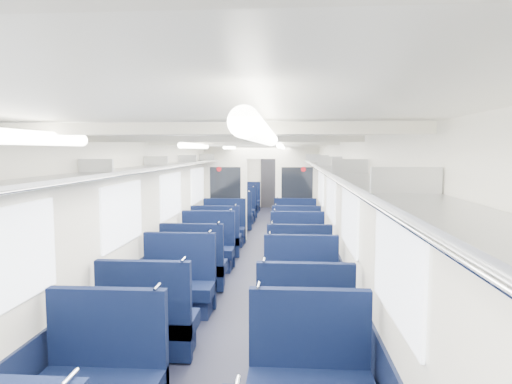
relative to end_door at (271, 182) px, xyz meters
name	(u,v)px	position (x,y,z in m)	size (l,w,h in m)	color
floor	(253,268)	(0.00, -8.94, -1.00)	(2.80, 18.00, 0.01)	black
ceiling	(253,142)	(0.00, -8.94, 1.35)	(2.80, 18.00, 0.01)	white
wall_left	(179,205)	(-1.40, -8.94, 0.18)	(0.02, 18.00, 2.35)	beige
dado_left	(180,248)	(-1.39, -8.94, -0.65)	(0.03, 17.90, 0.70)	black
wall_right	(329,206)	(1.40, -8.94, 0.18)	(0.02, 18.00, 2.35)	beige
dado_right	(327,251)	(1.39, -8.94, -0.65)	(0.03, 17.90, 0.70)	black
wall_far	(271,177)	(0.00, 0.06, 0.18)	(2.80, 0.02, 2.35)	beige
luggage_rack_left	(188,163)	(-1.21, -8.94, 0.97)	(0.36, 17.40, 0.18)	#B2B5BA
luggage_rack_right	(319,163)	(1.21, -8.94, 0.97)	(0.36, 17.40, 0.18)	#B2B5BA
windows	(251,195)	(0.00, -9.40, 0.42)	(2.78, 15.60, 0.75)	white
ceiling_fittings	(252,146)	(0.00, -9.20, 1.29)	(2.70, 16.06, 0.11)	silver
end_door	(271,182)	(0.00, 0.00, 0.00)	(0.75, 0.06, 2.00)	black
bulkhead	(261,190)	(0.00, -6.30, 0.23)	(2.80, 0.10, 2.35)	silver
seat_6	(102,383)	(-0.83, -13.84, -0.66)	(0.99, 0.55, 1.11)	black
seat_7	(310,384)	(0.83, -13.74, -0.66)	(0.99, 0.55, 1.11)	black
seat_8	(149,325)	(-0.83, -12.64, -0.66)	(0.99, 0.55, 1.11)	black
seat_9	(304,328)	(0.83, -12.61, -0.66)	(0.99, 0.55, 1.11)	black
seat_10	(178,288)	(-0.83, -11.35, -0.66)	(0.99, 0.55, 1.11)	black
seat_11	(301,292)	(0.83, -11.40, -0.66)	(0.99, 0.55, 1.11)	black
seat_12	(194,268)	(-0.83, -10.31, -0.66)	(0.99, 0.55, 1.11)	black
seat_13	(299,269)	(0.83, -10.27, -0.66)	(0.99, 0.55, 1.11)	black
seat_14	(207,251)	(-0.83, -9.11, -0.66)	(0.99, 0.55, 1.11)	black
seat_15	(297,252)	(0.83, -9.08, -0.66)	(0.99, 0.55, 1.11)	black
seat_16	(216,240)	(-0.83, -8.07, -0.66)	(0.99, 0.55, 1.11)	black
seat_17	(296,240)	(0.83, -7.95, -0.66)	(0.99, 0.55, 1.11)	black
seat_18	(224,231)	(-0.83, -6.96, -0.66)	(0.99, 0.55, 1.11)	black
seat_19	(295,230)	(0.83, -6.78, -0.66)	(0.99, 0.55, 1.11)	black
seat_20	(234,217)	(-0.83, -4.90, -0.66)	(0.99, 0.55, 1.11)	black
seat_21	(294,218)	(0.83, -4.91, -0.66)	(0.99, 0.55, 1.11)	black
seat_22	(239,212)	(-0.83, -3.71, -0.66)	(0.99, 0.55, 1.11)	black
seat_23	(293,212)	(0.83, -3.61, -0.66)	(0.99, 0.55, 1.11)	black
seat_24	(243,207)	(-0.83, -2.59, -0.66)	(0.99, 0.55, 1.11)	black
seat_25	(293,207)	(0.83, -2.53, -0.66)	(0.99, 0.55, 1.11)	black
seat_26	(246,203)	(-0.83, -1.32, -0.66)	(0.99, 0.55, 1.11)	black
seat_27	(293,203)	(0.83, -1.36, -0.66)	(0.99, 0.55, 1.11)	black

